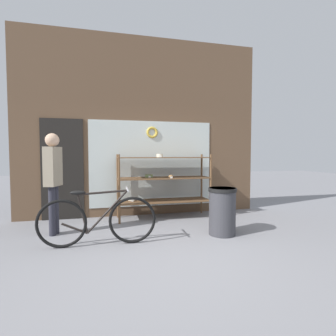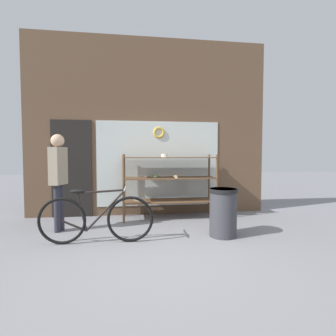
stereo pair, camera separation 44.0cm
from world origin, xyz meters
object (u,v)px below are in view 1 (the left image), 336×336
(bicycle, at_px, (98,220))
(pedestrian, at_px, (53,175))
(display_case, at_px, (163,180))
(trash_bin, at_px, (222,210))

(bicycle, distance_m, pedestrian, 1.21)
(display_case, bearing_deg, pedestrian, -161.26)
(display_case, bearing_deg, bicycle, -132.96)
(display_case, xyz_separation_m, trash_bin, (0.72, -1.37, -0.39))
(display_case, bearing_deg, trash_bin, -62.48)
(trash_bin, bearing_deg, bicycle, -178.55)
(bicycle, bearing_deg, pedestrian, 136.90)
(display_case, xyz_separation_m, bicycle, (-1.33, -1.43, -0.44))
(display_case, distance_m, pedestrian, 2.18)
(pedestrian, distance_m, trash_bin, 2.91)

